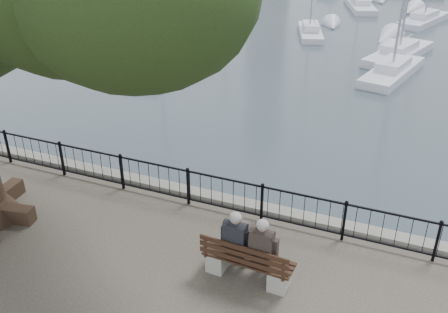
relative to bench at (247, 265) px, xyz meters
The scene contains 12 objects.
harbor 3.09m from the bench, 118.16° to the left, with size 260.00×260.00×1.20m.
railing 2.55m from the bench, 123.50° to the left, with size 22.06×0.06×1.00m.
bench is the anchor object (origin of this frame).
person_left 0.48m from the bench, 154.13° to the left, with size 0.48×0.81×1.62m.
person_right 0.51m from the bench, 16.38° to the left, with size 0.48×0.81×1.62m.
sailboat_a 17.54m from the bench, 124.46° to the left, with size 2.32×6.10×10.20m.
sailboat_b 25.13m from the bench, 100.61° to the left, with size 2.77×5.03×9.90m.
sailboat_c 21.64m from the bench, 86.74° to the left, with size 3.50×6.36×11.63m.
sailboat_e 28.33m from the bench, 113.04° to the left, with size 3.09×5.26×11.44m.
sailboat_f 31.32m from the bench, 86.23° to the left, with size 3.46×6.16×11.25m.
sailboat_i 34.84m from the bench, 94.92° to the left, with size 3.56×6.34×11.55m.
sailboat_j 18.20m from the bench, 86.15° to the left, with size 2.82×5.91×10.47m.
Camera 1 is at (4.06, -7.31, 7.18)m, focal length 40.00 mm.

